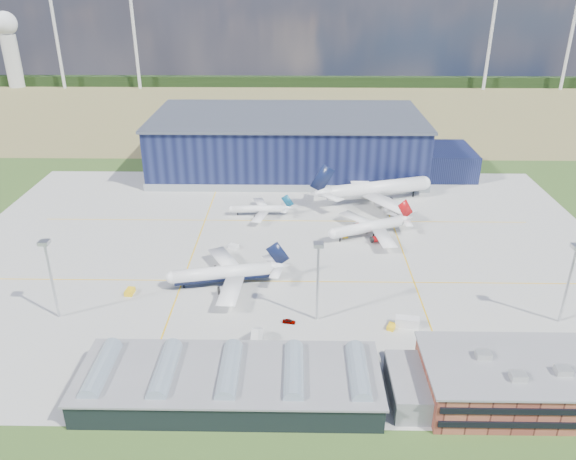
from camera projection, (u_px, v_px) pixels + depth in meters
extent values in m
plane|color=#32501E|center=(282.00, 266.00, 178.66)|extent=(600.00, 600.00, 0.00)
cube|color=gray|center=(283.00, 251.00, 187.71)|extent=(220.00, 160.00, 0.06)
cube|color=yellow|center=(282.00, 281.00, 169.56)|extent=(180.00, 0.40, 0.02)
cube|color=yellow|center=(285.00, 221.00, 210.34)|extent=(180.00, 0.40, 0.02)
cube|color=yellow|center=(194.00, 250.00, 188.14)|extent=(0.40, 120.00, 0.02)
cube|color=yellow|center=(403.00, 252.00, 187.08)|extent=(0.40, 120.00, 0.02)
cube|color=olive|center=(291.00, 109.00, 378.03)|extent=(600.00, 220.00, 0.01)
cube|color=black|center=(292.00, 82.00, 448.84)|extent=(600.00, 8.00, 8.00)
cylinder|color=silver|center=(57.00, 42.00, 429.39)|extent=(2.40, 2.40, 70.00)
cylinder|color=silver|center=(135.00, 42.00, 428.48)|extent=(2.40, 2.40, 70.00)
cylinder|color=silver|center=(490.00, 43.00, 424.42)|extent=(2.40, 2.40, 70.00)
cylinder|color=silver|center=(570.00, 43.00, 423.52)|extent=(2.40, 2.40, 70.00)
cylinder|color=silver|center=(13.00, 61.00, 440.86)|extent=(12.00, 12.00, 40.00)
sphere|color=white|center=(5.00, 23.00, 429.03)|extent=(18.00, 18.00, 18.00)
cube|color=#0F1435|center=(288.00, 143.00, 259.47)|extent=(120.00, 60.00, 25.00)
cube|color=gray|center=(288.00, 166.00, 264.07)|extent=(121.00, 61.00, 3.20)
cube|color=#4A515E|center=(288.00, 116.00, 253.98)|extent=(122.00, 62.00, 1.20)
cube|color=#0F1435|center=(445.00, 161.00, 256.60)|extent=(24.00, 30.00, 12.00)
cube|color=brown|center=(529.00, 382.00, 121.55)|extent=(45.00, 22.00, 9.00)
cube|color=slate|center=(533.00, 365.00, 119.57)|extent=(46.00, 23.00, 0.50)
cube|color=black|center=(548.00, 425.00, 112.04)|extent=(44.00, 0.40, 1.40)
cube|color=black|center=(552.00, 412.00, 110.56)|extent=(44.00, 0.40, 1.40)
cube|color=black|center=(510.00, 355.00, 132.34)|extent=(44.00, 0.40, 1.40)
cube|color=black|center=(512.00, 343.00, 130.86)|extent=(44.00, 0.40, 1.40)
cube|color=beige|center=(483.00, 355.00, 121.15)|extent=(3.20, 2.60, 1.60)
cube|color=beige|center=(563.00, 371.00, 116.39)|extent=(3.20, 2.60, 1.60)
cube|color=beige|center=(518.00, 376.00, 114.73)|extent=(3.20, 2.60, 1.60)
cube|color=black|center=(230.00, 384.00, 123.17)|extent=(65.00, 22.00, 6.00)
cube|color=slate|center=(229.00, 373.00, 121.81)|extent=(66.00, 23.00, 0.50)
cube|color=slate|center=(412.00, 386.00, 122.56)|extent=(10.00, 18.00, 6.00)
cylinder|color=#8698A5|center=(101.00, 370.00, 122.15)|extent=(4.40, 18.00, 4.40)
cylinder|color=#8698A5|center=(165.00, 371.00, 121.94)|extent=(4.40, 18.00, 4.40)
cylinder|color=#8698A5|center=(229.00, 372.00, 121.73)|extent=(4.40, 18.00, 4.40)
cylinder|color=#8698A5|center=(294.00, 373.00, 121.52)|extent=(4.40, 18.00, 4.40)
cylinder|color=#8698A5|center=(358.00, 373.00, 121.31)|extent=(4.40, 18.00, 4.40)
cylinder|color=#B5B7BC|center=(52.00, 282.00, 147.73)|extent=(0.70, 0.70, 22.00)
cube|color=#B5B7BC|center=(44.00, 243.00, 142.87)|extent=(2.60, 2.60, 1.00)
cylinder|color=#B5B7BC|center=(318.00, 284.00, 146.67)|extent=(0.70, 0.70, 22.00)
cube|color=#B5B7BC|center=(319.00, 245.00, 141.81)|extent=(2.60, 2.60, 1.00)
cylinder|color=#B5B7BC|center=(568.00, 286.00, 145.69)|extent=(0.70, 0.70, 22.00)
cube|color=yellow|center=(130.00, 292.00, 162.74)|extent=(2.46, 3.75, 1.50)
cube|color=yellow|center=(391.00, 327.00, 147.03)|extent=(2.91, 3.36, 1.23)
cube|color=silver|center=(407.00, 322.00, 147.69)|extent=(6.56, 3.67, 2.71)
cube|color=yellow|center=(345.00, 235.00, 197.55)|extent=(2.13, 3.04, 1.24)
cube|color=silver|center=(234.00, 247.00, 189.33)|extent=(3.90, 3.41, 1.42)
cube|color=silver|center=(257.00, 337.00, 141.37)|extent=(2.93, 5.03, 3.02)
imported|color=#99999E|center=(289.00, 321.00, 149.35)|extent=(3.68, 1.97, 1.19)
imported|color=#99999E|center=(475.00, 361.00, 134.22)|extent=(3.42, 1.71, 1.08)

